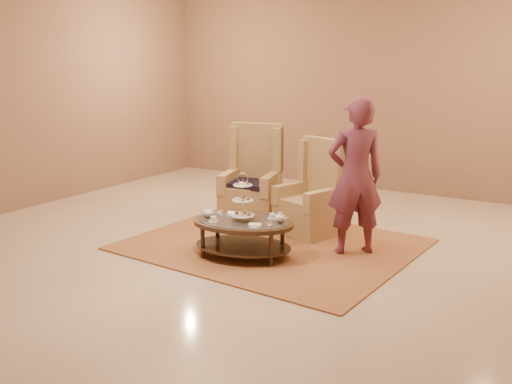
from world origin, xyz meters
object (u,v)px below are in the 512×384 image
Objects in this scene: person at (355,177)px; armchair_right at (313,203)px; tea_table at (243,227)px; armchair_left at (253,189)px.

armchair_right is at bearing -73.26° from person.
tea_table is 0.97× the size of armchair_left.
tea_table is at bearing -76.29° from armchair_left.
armchair_right reaches higher than tea_table.
armchair_left is 0.74× the size of person.
person reaches higher than tea_table.
armchair_left is at bearing -170.93° from armchair_right.
armchair_right is (1.01, -0.14, -0.04)m from armchair_left.
person reaches higher than armchair_left.
armchair_right is 0.68× the size of person.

